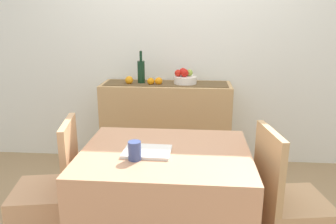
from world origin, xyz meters
TOP-DOWN VIEW (x-y plane):
  - ground_plane at (0.00, 0.00)m, footprint 6.40×6.40m
  - room_wall_rear at (0.00, 1.18)m, footprint 6.40×0.06m
  - sideboard_console at (-0.10, 0.92)m, footprint 1.28×0.42m
  - table_runner at (-0.10, 0.92)m, footprint 1.20×0.32m
  - fruit_bowl at (0.08, 0.92)m, footprint 0.22×0.22m
  - apple_front at (0.12, 0.95)m, footprint 0.06×0.06m
  - apple_upper at (0.08, 0.90)m, footprint 0.08×0.08m
  - apple_right at (0.06, 0.97)m, footprint 0.08×0.08m
  - apple_center at (0.01, 0.92)m, footprint 0.07×0.07m
  - wine_bottle at (-0.35, 0.92)m, footprint 0.07×0.07m
  - orange_loose_end at (-0.17, 0.86)m, footprint 0.07×0.07m
  - orange_loose_far at (-0.46, 0.87)m, footprint 0.08×0.08m
  - orange_loose_near_bowl at (-0.25, 0.85)m, footprint 0.07×0.07m
  - dining_table at (0.01, -0.43)m, footprint 1.03×0.83m
  - open_book at (-0.09, -0.47)m, footprint 0.29×0.22m
  - coffee_cup at (-0.15, -0.57)m, footprint 0.07×0.07m
  - chair_near_window at (-0.77, -0.43)m, footprint 0.47×0.47m

SIDE VIEW (x-z plane):
  - ground_plane at x=0.00m, z-range -0.02..0.00m
  - chair_near_window at x=-0.77m, z-range -0.18..0.72m
  - dining_table at x=0.01m, z-range 0.00..0.74m
  - sideboard_console at x=-0.10m, z-range 0.00..0.89m
  - open_book at x=-0.09m, z-range 0.74..0.76m
  - coffee_cup at x=-0.15m, z-range 0.74..0.85m
  - table_runner at x=-0.10m, z-range 0.89..0.90m
  - orange_loose_near_bowl at x=-0.25m, z-range 0.89..0.96m
  - orange_loose_end at x=-0.17m, z-range 0.89..0.96m
  - orange_loose_far at x=-0.46m, z-range 0.89..0.97m
  - fruit_bowl at x=0.08m, z-range 0.90..0.97m
  - apple_front at x=0.12m, z-range 0.97..1.03m
  - apple_center at x=0.01m, z-range 0.97..1.03m
  - apple_right at x=0.06m, z-range 0.97..1.04m
  - apple_upper at x=0.08m, z-range 0.97..1.04m
  - wine_bottle at x=-0.35m, z-range 0.85..1.17m
  - room_wall_rear at x=0.00m, z-range 0.00..2.70m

